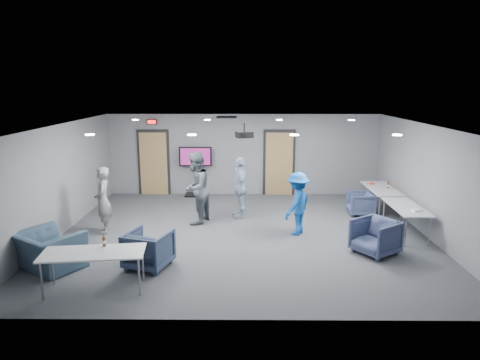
{
  "coord_description": "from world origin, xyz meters",
  "views": [
    {
      "loc": [
        0.01,
        -10.12,
        3.64
      ],
      "look_at": [
        -0.08,
        0.8,
        1.2
      ],
      "focal_mm": 32.0,
      "sensor_mm": 36.0,
      "label": 1
    }
  ],
  "objects_px": {
    "person_a": "(103,200)",
    "projector": "(244,134)",
    "bottle_front": "(104,242)",
    "tv_stand": "(196,168)",
    "chair_front_a": "(149,249)",
    "table_right_b": "(406,208)",
    "chair_right_a": "(360,204)",
    "person_b": "(196,188)",
    "chair_right_c": "(375,237)",
    "table_front_left": "(93,254)",
    "person_d": "(297,203)",
    "bottle_right": "(388,185)",
    "person_c": "(240,187)",
    "table_right_a": "(382,190)",
    "chair_front_b": "(49,250)"
  },
  "relations": [
    {
      "from": "bottle_front",
      "to": "tv_stand",
      "type": "xyz_separation_m",
      "value": [
        0.98,
        6.47,
        0.11
      ]
    },
    {
      "from": "person_c",
      "to": "person_d",
      "type": "xyz_separation_m",
      "value": [
        1.42,
        -1.41,
        -0.07
      ]
    },
    {
      "from": "table_right_a",
      "to": "tv_stand",
      "type": "relative_size",
      "value": 1.1
    },
    {
      "from": "chair_front_a",
      "to": "table_right_b",
      "type": "height_order",
      "value": "chair_front_a"
    },
    {
      "from": "chair_front_a",
      "to": "table_right_a",
      "type": "relative_size",
      "value": 0.46
    },
    {
      "from": "table_right_a",
      "to": "bottle_front",
      "type": "relative_size",
      "value": 7.26
    },
    {
      "from": "chair_front_a",
      "to": "bottle_front",
      "type": "height_order",
      "value": "bottle_front"
    },
    {
      "from": "table_right_b",
      "to": "tv_stand",
      "type": "bearing_deg",
      "value": 55.92
    },
    {
      "from": "table_right_a",
      "to": "tv_stand",
      "type": "height_order",
      "value": "tv_stand"
    },
    {
      "from": "person_c",
      "to": "table_right_b",
      "type": "height_order",
      "value": "person_c"
    },
    {
      "from": "table_front_left",
      "to": "projector",
      "type": "distance_m",
      "value": 4.92
    },
    {
      "from": "person_a",
      "to": "chair_right_c",
      "type": "xyz_separation_m",
      "value": [
        6.39,
        -1.34,
        -0.45
      ]
    },
    {
      "from": "person_b",
      "to": "chair_right_a",
      "type": "bearing_deg",
      "value": 118.62
    },
    {
      "from": "person_a",
      "to": "person_d",
      "type": "xyz_separation_m",
      "value": [
        4.82,
        -0.07,
        -0.05
      ]
    },
    {
      "from": "bottle_front",
      "to": "tv_stand",
      "type": "relative_size",
      "value": 0.15
    },
    {
      "from": "chair_right_a",
      "to": "tv_stand",
      "type": "relative_size",
      "value": 0.43
    },
    {
      "from": "person_d",
      "to": "table_front_left",
      "type": "xyz_separation_m",
      "value": [
        -4.0,
        -3.02,
        -0.1
      ]
    },
    {
      "from": "projector",
      "to": "chair_right_c",
      "type": "bearing_deg",
      "value": -54.28
    },
    {
      "from": "table_front_left",
      "to": "chair_front_a",
      "type": "bearing_deg",
      "value": 45.99
    },
    {
      "from": "chair_right_a",
      "to": "projector",
      "type": "relative_size",
      "value": 1.49
    },
    {
      "from": "person_c",
      "to": "person_d",
      "type": "bearing_deg",
      "value": 35.67
    },
    {
      "from": "person_b",
      "to": "table_right_b",
      "type": "height_order",
      "value": "person_b"
    },
    {
      "from": "table_right_a",
      "to": "projector",
      "type": "relative_size",
      "value": 3.79
    },
    {
      "from": "table_right_b",
      "to": "bottle_front",
      "type": "bearing_deg",
      "value": 112.38
    },
    {
      "from": "person_c",
      "to": "chair_front_a",
      "type": "relative_size",
      "value": 2.01
    },
    {
      "from": "chair_front_a",
      "to": "bottle_front",
      "type": "bearing_deg",
      "value": 66.12
    },
    {
      "from": "bottle_right",
      "to": "chair_right_c",
      "type": "bearing_deg",
      "value": -112.21
    },
    {
      "from": "chair_front_a",
      "to": "chair_front_b",
      "type": "height_order",
      "value": "chair_front_b"
    },
    {
      "from": "chair_right_c",
      "to": "bottle_front",
      "type": "distance_m",
      "value": 5.67
    },
    {
      "from": "person_c",
      "to": "projector",
      "type": "xyz_separation_m",
      "value": [
        0.11,
        -0.7,
        1.55
      ]
    },
    {
      "from": "table_right_a",
      "to": "bottle_front",
      "type": "xyz_separation_m",
      "value": [
        -6.55,
        -4.6,
        0.14
      ]
    },
    {
      "from": "person_d",
      "to": "table_front_left",
      "type": "distance_m",
      "value": 5.02
    },
    {
      "from": "person_d",
      "to": "table_right_b",
      "type": "distance_m",
      "value": 2.67
    },
    {
      "from": "chair_right_c",
      "to": "chair_front_a",
      "type": "xyz_separation_m",
      "value": [
        -4.81,
        -0.75,
        -0.0
      ]
    },
    {
      "from": "table_right_a",
      "to": "table_front_left",
      "type": "xyz_separation_m",
      "value": [
        -6.67,
        -4.88,
        -0.0
      ]
    },
    {
      "from": "person_a",
      "to": "projector",
      "type": "bearing_deg",
      "value": 84.26
    },
    {
      "from": "person_a",
      "to": "person_b",
      "type": "height_order",
      "value": "person_b"
    },
    {
      "from": "person_c",
      "to": "bottle_front",
      "type": "distance_m",
      "value": 4.84
    },
    {
      "from": "table_front_left",
      "to": "projector",
      "type": "height_order",
      "value": "projector"
    },
    {
      "from": "chair_front_a",
      "to": "tv_stand",
      "type": "relative_size",
      "value": 0.51
    },
    {
      "from": "person_a",
      "to": "tv_stand",
      "type": "height_order",
      "value": "person_a"
    },
    {
      "from": "table_front_left",
      "to": "projector",
      "type": "relative_size",
      "value": 3.9
    },
    {
      "from": "chair_right_c",
      "to": "tv_stand",
      "type": "bearing_deg",
      "value": -172.9
    },
    {
      "from": "person_a",
      "to": "table_front_left",
      "type": "height_order",
      "value": "person_a"
    },
    {
      "from": "person_a",
      "to": "chair_front_b",
      "type": "xyz_separation_m",
      "value": [
        -0.41,
        -2.18,
        -0.45
      ]
    },
    {
      "from": "chair_right_c",
      "to": "table_right_a",
      "type": "height_order",
      "value": "chair_right_c"
    },
    {
      "from": "table_front_left",
      "to": "person_d",
      "type": "bearing_deg",
      "value": 30.24
    },
    {
      "from": "person_d",
      "to": "projector",
      "type": "relative_size",
      "value": 3.25
    },
    {
      "from": "person_c",
      "to": "chair_front_a",
      "type": "height_order",
      "value": "person_c"
    },
    {
      "from": "person_b",
      "to": "chair_right_c",
      "type": "distance_m",
      "value": 4.69
    }
  ]
}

